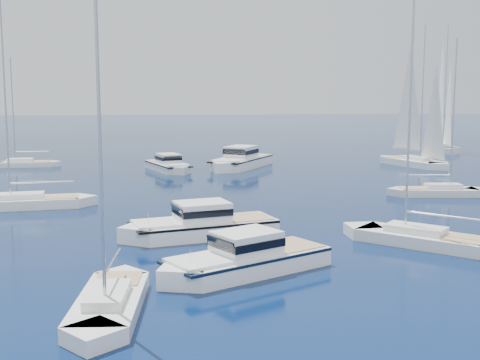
# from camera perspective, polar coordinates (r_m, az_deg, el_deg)

# --- Properties ---
(ground) EXTENTS (400.00, 400.00, 0.00)m
(ground) POSITION_cam_1_polar(r_m,az_deg,el_deg) (28.30, 9.52, -10.81)
(ground) COLOR navy
(ground) RESTS_ON ground
(motor_cruiser_left) EXTENTS (10.43, 8.08, 2.71)m
(motor_cruiser_left) POSITION_cam_1_polar(r_m,az_deg,el_deg) (32.00, 0.26, -8.43)
(motor_cruiser_left) COLOR white
(motor_cruiser_left) RESTS_ON ground
(motor_cruiser_centre) EXTENTS (11.23, 6.32, 2.82)m
(motor_cruiser_centre) POSITION_cam_1_polar(r_m,az_deg,el_deg) (39.66, -3.73, -5.15)
(motor_cruiser_centre) COLOR white
(motor_cruiser_centre) RESTS_ON ground
(motor_cruiser_distant) EXTENTS (9.38, 12.71, 3.26)m
(motor_cruiser_distant) POSITION_cam_1_polar(r_m,az_deg,el_deg) (73.75, 0.01, 1.11)
(motor_cruiser_distant) COLOR white
(motor_cruiser_distant) RESTS_ON ground
(motor_cruiser_horizon) EXTENTS (6.24, 9.80, 2.47)m
(motor_cruiser_horizon) POSITION_cam_1_polar(r_m,az_deg,el_deg) (71.49, -6.45, 0.83)
(motor_cruiser_horizon) COLOR silver
(motor_cruiser_horizon) RESTS_ON ground
(sailboat_fore) EXTENTS (2.97, 9.97, 14.51)m
(sailboat_fore) POSITION_cam_1_polar(r_m,az_deg,el_deg) (27.32, -11.73, -11.58)
(sailboat_fore) COLOR silver
(sailboat_fore) RESTS_ON ground
(sailboat_mid_r) EXTENTS (10.06, 9.27, 15.99)m
(sailboat_mid_r) POSITION_cam_1_polar(r_m,az_deg,el_deg) (39.05, 16.20, -5.68)
(sailboat_mid_r) COLOR silver
(sailboat_mid_r) RESTS_ON ground
(sailboat_mid_l) EXTENTS (11.71, 4.76, 16.74)m
(sailboat_mid_l) POSITION_cam_1_polar(r_m,az_deg,el_deg) (51.92, -18.81, -2.38)
(sailboat_mid_l) COLOR white
(sailboat_mid_l) RESTS_ON ground
(sailboat_centre) EXTENTS (9.64, 3.20, 13.92)m
(sailboat_centre) POSITION_cam_1_polar(r_m,az_deg,el_deg) (57.33, 17.57, -1.35)
(sailboat_centre) COLOR silver
(sailboat_centre) RESTS_ON ground
(sailboat_sails_r) EXTENTS (7.56, 11.85, 17.11)m
(sailboat_sails_r) POSITION_cam_1_polar(r_m,az_deg,el_deg) (78.64, 15.38, 1.26)
(sailboat_sails_r) COLOR white
(sailboat_sails_r) RESTS_ON ground
(sailboat_far_l) EXTENTS (9.22, 2.85, 13.38)m
(sailboat_far_l) POSITION_cam_1_polar(r_m,az_deg,el_deg) (79.20, -19.02, 1.15)
(sailboat_far_l) COLOR white
(sailboat_far_l) RESTS_ON ground
(sailboat_sails_far) EXTENTS (5.13, 13.26, 18.98)m
(sailboat_sails_far) POSITION_cam_1_polar(r_m,az_deg,el_deg) (99.08, 17.71, 2.55)
(sailboat_sails_far) COLOR white
(sailboat_sails_far) RESTS_ON ground
(tender_yellow) EXTENTS (3.83, 4.61, 0.95)m
(tender_yellow) POSITION_cam_1_polar(r_m,az_deg,el_deg) (38.85, 18.21, -5.84)
(tender_yellow) COLOR yellow
(tender_yellow) RESTS_ON ground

